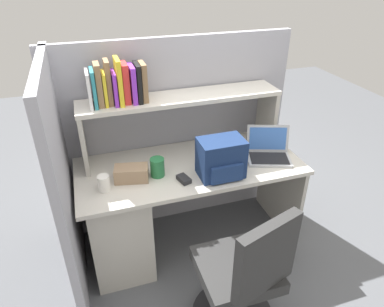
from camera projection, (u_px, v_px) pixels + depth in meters
name	position (u px, v px, depth m)	size (l,w,h in m)	color
ground_plane	(190.00, 240.00, 2.86)	(8.00, 8.00, 0.00)	#595B60
desk	(139.00, 211.00, 2.55)	(1.60, 0.70, 0.73)	beige
cubicle_partition_rear	(175.00, 136.00, 2.78)	(1.84, 0.05, 1.55)	#9E9EA8
cubicle_partition_left	(64.00, 184.00, 2.20)	(0.05, 1.06, 1.55)	#9E9EA8
overhead_hutch	(181.00, 109.00, 2.48)	(1.44, 0.28, 0.45)	#BCB7AC
reference_books_on_shelf	(118.00, 84.00, 2.26)	(0.38, 0.18, 0.30)	white
laptop	(268.00, 151.00, 2.56)	(0.38, 0.34, 0.22)	#B7BABF
backpack	(221.00, 159.00, 2.31)	(0.30, 0.23, 0.27)	navy
computer_mouse	(184.00, 179.00, 2.31)	(0.06, 0.10, 0.03)	#262628
paper_cup	(104.00, 183.00, 2.20)	(0.08, 0.08, 0.11)	white
tissue_box	(131.00, 173.00, 2.30)	(0.22, 0.12, 0.10)	#9E7F60
snack_canister	(157.00, 167.00, 2.34)	(0.10, 0.10, 0.13)	#26723F
office_chair	(242.00, 282.00, 2.02)	(0.52, 0.54, 0.93)	black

